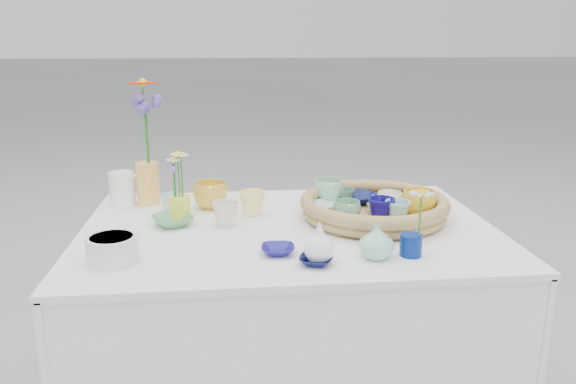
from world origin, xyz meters
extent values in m
imported|color=#050F49|center=(0.26, 0.17, 0.80)|extent=(0.16, 0.16, 0.03)
imported|color=#000032|center=(0.43, 0.13, 0.80)|extent=(0.16, 0.16, 0.03)
imported|color=yellow|center=(0.41, 0.01, 0.82)|extent=(0.13, 0.13, 0.08)
imported|color=#4C7D5A|center=(0.32, 0.04, 0.80)|extent=(0.13, 0.13, 0.03)
imported|color=#70A481|center=(0.18, -0.03, 0.82)|extent=(0.09, 0.09, 0.07)
imported|color=#A3E5DC|center=(0.14, 0.10, 0.80)|extent=(0.10, 0.10, 0.02)
imported|color=#8DC5A5|center=(0.16, 0.19, 0.82)|extent=(0.11, 0.11, 0.08)
imported|color=white|center=(0.33, 0.06, 0.82)|extent=(0.11, 0.11, 0.07)
imported|color=#91B9DC|center=(0.34, 0.16, 0.80)|extent=(0.09, 0.09, 0.03)
imported|color=#12096D|center=(0.28, -0.04, 0.82)|extent=(0.09, 0.09, 0.08)
imported|color=#FFEE6C|center=(0.16, -0.01, 0.79)|extent=(0.12, 0.12, 0.02)
imported|color=#9DD8D3|center=(0.32, -0.06, 0.82)|extent=(0.08, 0.08, 0.07)
imported|color=#3E7357|center=(0.21, 0.16, 0.81)|extent=(0.07, 0.07, 0.05)
imported|color=gold|center=(-0.24, 0.23, 0.81)|extent=(0.15, 0.15, 0.09)
imported|color=#FFEF86|center=(-0.11, 0.13, 0.80)|extent=(0.10, 0.10, 0.08)
imported|color=#559961|center=(-0.36, 0.05, 0.78)|extent=(0.16, 0.16, 0.03)
imported|color=beige|center=(-0.19, 0.03, 0.80)|extent=(0.09, 0.09, 0.08)
imported|color=navy|center=(-0.05, -0.22, 0.78)|extent=(0.10, 0.10, 0.02)
imported|color=#A1D5D2|center=(-0.38, 0.20, 0.79)|extent=(0.08, 0.08, 0.06)
imported|color=#0A0D3E|center=(0.04, -0.31, 0.78)|extent=(0.11, 0.11, 0.02)
imported|color=#8ACEB4|center=(0.20, -0.28, 0.81)|extent=(0.11, 0.11, 0.10)
cylinder|color=navy|center=(0.30, -0.27, 0.79)|extent=(0.07, 0.07, 0.06)
cylinder|color=#FFB84E|center=(-0.46, 0.30, 0.84)|extent=(0.08, 0.08, 0.15)
cylinder|color=yellow|center=(-0.34, 0.11, 0.80)|extent=(0.09, 0.09, 0.07)
camera|label=1|loc=(-0.17, -1.63, 1.32)|focal=35.00mm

